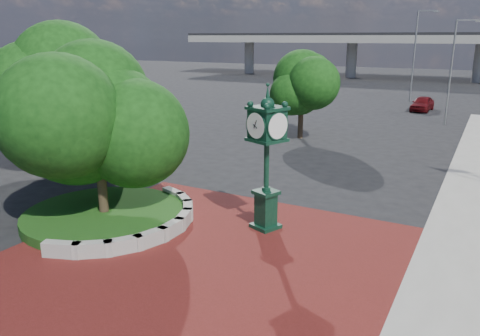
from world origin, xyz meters
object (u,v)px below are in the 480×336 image
object	(u,v)px
post_clock	(267,153)
parked_car	(422,104)
street_lamp_near	(454,65)
street_lamp_far	(417,49)

from	to	relation	value
post_clock	parked_car	bearing A→B (deg)	88.48
street_lamp_near	street_lamp_far	xyz separation A→B (m)	(-4.82, 13.21, 0.81)
street_lamp_near	street_lamp_far	world-z (taller)	street_lamp_far
street_lamp_far	post_clock	bearing A→B (deg)	-88.48
street_lamp_near	street_lamp_far	size ratio (longest dim) A/B	0.85
post_clock	street_lamp_near	size ratio (longest dim) A/B	0.65
parked_car	street_lamp_far	distance (m)	8.27
parked_car	street_lamp_near	size ratio (longest dim) A/B	0.50
parked_car	street_lamp_far	bearing A→B (deg)	111.15
post_clock	street_lamp_near	xyz separation A→B (m)	(3.77, 26.23, 1.88)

